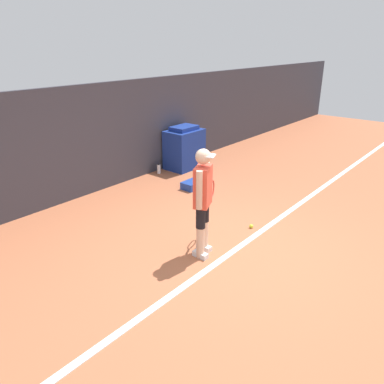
{
  "coord_description": "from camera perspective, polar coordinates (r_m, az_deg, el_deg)",
  "views": [
    {
      "loc": [
        -4.25,
        -2.72,
        2.99
      ],
      "look_at": [
        -0.38,
        0.51,
        0.95
      ],
      "focal_mm": 35.0,
      "sensor_mm": 36.0,
      "label": 1
    }
  ],
  "objects": [
    {
      "name": "court_baseline",
      "position": [
        5.85,
        6.52,
        -8.82
      ],
      "size": [
        21.6,
        0.1,
        0.01
      ],
      "color": "white",
      "rests_on": "ground_plane"
    },
    {
      "name": "ground_plane",
      "position": [
        5.87,
        6.27,
        -8.78
      ],
      "size": [
        24.0,
        24.0,
        0.0
      ],
      "primitive_type": "plane",
      "color": "#B76642"
    },
    {
      "name": "equipment_bag",
      "position": [
        8.22,
        0.44,
        1.29
      ],
      "size": [
        0.64,
        0.31,
        0.16
      ],
      "color": "#1E3D99",
      "rests_on": "ground_plane"
    },
    {
      "name": "covered_chair",
      "position": [
        9.4,
        -1.18,
        6.7
      ],
      "size": [
        0.92,
        0.64,
        1.06
      ],
      "color": "navy",
      "rests_on": "ground_plane"
    },
    {
      "name": "tennis_player",
      "position": [
        5.35,
        1.68,
        -0.91
      ],
      "size": [
        0.89,
        0.48,
        1.63
      ],
      "rotation": [
        0.0,
        0.0,
        0.41
      ],
      "color": "beige",
      "rests_on": "ground_plane"
    },
    {
      "name": "tennis_ball",
      "position": [
        6.54,
        9.01,
        -5.16
      ],
      "size": [
        0.07,
        0.07,
        0.07
      ],
      "color": "#D1E533",
      "rests_on": "ground_plane"
    },
    {
      "name": "water_bottle",
      "position": [
        9.12,
        -5.08,
        3.53
      ],
      "size": [
        0.09,
        0.09,
        0.24
      ],
      "color": "white",
      "rests_on": "ground_plane"
    },
    {
      "name": "back_wall",
      "position": [
        7.89,
        -16.13,
        7.38
      ],
      "size": [
        24.0,
        0.1,
        2.23
      ],
      "color": "#383842",
      "rests_on": "ground_plane"
    }
  ]
}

